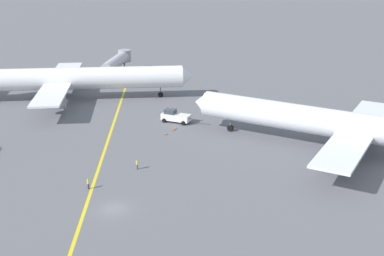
{
  "coord_description": "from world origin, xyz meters",
  "views": [
    {
      "loc": [
        11.17,
        -65.01,
        35.34
      ],
      "look_at": [
        11.18,
        23.2,
        4.0
      ],
      "focal_mm": 48.01,
      "sensor_mm": 36.0,
      "label": 1
    }
  ],
  "objects_px": {
    "airliner_at_gate_left": "(68,79)",
    "traffic_cone_wingtip_starboard": "(175,128)",
    "pushback_tug": "(175,116)",
    "jet_bridge": "(118,61)",
    "traffic_cone_nose_left": "(166,133)",
    "airliner_being_pushed": "(345,126)",
    "traffic_cone_wingtip_port": "(173,129)",
    "ground_crew_wing_walker_right": "(137,164)",
    "ground_crew_marshaller_foreground": "(88,184)"
  },
  "relations": [
    {
      "from": "airliner_at_gate_left",
      "to": "traffic_cone_nose_left",
      "type": "relative_size",
      "value": 99.75
    },
    {
      "from": "traffic_cone_wingtip_starboard",
      "to": "jet_bridge",
      "type": "relative_size",
      "value": 0.03
    },
    {
      "from": "airliner_being_pushed",
      "to": "jet_bridge",
      "type": "bearing_deg",
      "value": 129.85
    },
    {
      "from": "ground_crew_wing_walker_right",
      "to": "traffic_cone_wingtip_starboard",
      "type": "xyz_separation_m",
      "value": [
        5.73,
        20.03,
        -0.6
      ]
    },
    {
      "from": "traffic_cone_wingtip_port",
      "to": "jet_bridge",
      "type": "bearing_deg",
      "value": 110.39
    },
    {
      "from": "traffic_cone_nose_left",
      "to": "ground_crew_wing_walker_right",
      "type": "bearing_deg",
      "value": -103.29
    },
    {
      "from": "airliner_being_pushed",
      "to": "traffic_cone_wingtip_starboard",
      "type": "relative_size",
      "value": 91.6
    },
    {
      "from": "pushback_tug",
      "to": "traffic_cone_wingtip_port",
      "type": "relative_size",
      "value": 15.2
    },
    {
      "from": "pushback_tug",
      "to": "traffic_cone_nose_left",
      "type": "xyz_separation_m",
      "value": [
        -1.68,
        -7.81,
        -1.0
      ]
    },
    {
      "from": "traffic_cone_wingtip_starboard",
      "to": "traffic_cone_nose_left",
      "type": "relative_size",
      "value": 1.0
    },
    {
      "from": "airliner_being_pushed",
      "to": "traffic_cone_wingtip_starboard",
      "type": "bearing_deg",
      "value": 158.6
    },
    {
      "from": "ground_crew_marshaller_foreground",
      "to": "jet_bridge",
      "type": "height_order",
      "value": "jet_bridge"
    },
    {
      "from": "pushback_tug",
      "to": "ground_crew_marshaller_foreground",
      "type": "xyz_separation_m",
      "value": [
        -12.42,
        -31.91,
        -0.38
      ]
    },
    {
      "from": "pushback_tug",
      "to": "ground_crew_wing_walker_right",
      "type": "bearing_deg",
      "value": -102.94
    },
    {
      "from": "airliner_being_pushed",
      "to": "jet_bridge",
      "type": "xyz_separation_m",
      "value": [
        -48.8,
        58.47,
        -0.68
      ]
    },
    {
      "from": "jet_bridge",
      "to": "airliner_at_gate_left",
      "type": "bearing_deg",
      "value": -109.1
    },
    {
      "from": "ground_crew_wing_walker_right",
      "to": "traffic_cone_wingtip_starboard",
      "type": "relative_size",
      "value": 2.82
    },
    {
      "from": "traffic_cone_wingtip_starboard",
      "to": "traffic_cone_wingtip_port",
      "type": "height_order",
      "value": "same"
    },
    {
      "from": "traffic_cone_wingtip_port",
      "to": "traffic_cone_nose_left",
      "type": "height_order",
      "value": "same"
    },
    {
      "from": "airliner_at_gate_left",
      "to": "traffic_cone_nose_left",
      "type": "height_order",
      "value": "airliner_at_gate_left"
    },
    {
      "from": "traffic_cone_nose_left",
      "to": "traffic_cone_wingtip_starboard",
      "type": "bearing_deg",
      "value": 61.72
    },
    {
      "from": "pushback_tug",
      "to": "ground_crew_wing_walker_right",
      "type": "xyz_separation_m",
      "value": [
        -5.63,
        -24.53,
        -0.39
      ]
    },
    {
      "from": "airliner_at_gate_left",
      "to": "airliner_being_pushed",
      "type": "bearing_deg",
      "value": -30.4
    },
    {
      "from": "airliner_being_pushed",
      "to": "traffic_cone_wingtip_starboard",
      "type": "height_order",
      "value": "airliner_being_pushed"
    },
    {
      "from": "jet_bridge",
      "to": "ground_crew_wing_walker_right",
      "type": "bearing_deg",
      "value": -79.64
    },
    {
      "from": "airliner_being_pushed",
      "to": "traffic_cone_nose_left",
      "type": "height_order",
      "value": "airliner_being_pushed"
    },
    {
      "from": "ground_crew_wing_walker_right",
      "to": "ground_crew_marshaller_foreground",
      "type": "bearing_deg",
      "value": -132.57
    },
    {
      "from": "traffic_cone_wingtip_starboard",
      "to": "jet_bridge",
      "type": "bearing_deg",
      "value": 111.08
    },
    {
      "from": "ground_crew_wing_walker_right",
      "to": "airliner_at_gate_left",
      "type": "bearing_deg",
      "value": 116.49
    },
    {
      "from": "traffic_cone_nose_left",
      "to": "jet_bridge",
      "type": "height_order",
      "value": "jet_bridge"
    },
    {
      "from": "ground_crew_marshaller_foreground",
      "to": "traffic_cone_wingtip_port",
      "type": "xyz_separation_m",
      "value": [
        12.21,
        26.52,
        -0.62
      ]
    },
    {
      "from": "ground_crew_marshaller_foreground",
      "to": "jet_bridge",
      "type": "distance_m",
      "value": 74.04
    },
    {
      "from": "airliner_at_gate_left",
      "to": "ground_crew_marshaller_foreground",
      "type": "xyz_separation_m",
      "value": [
        13.93,
        -48.96,
        -4.22
      ]
    },
    {
      "from": "airliner_at_gate_left",
      "to": "traffic_cone_wingtip_starboard",
      "type": "bearing_deg",
      "value": -39.17
    },
    {
      "from": "traffic_cone_nose_left",
      "to": "jet_bridge",
      "type": "distance_m",
      "value": 52.35
    },
    {
      "from": "ground_crew_marshaller_foreground",
      "to": "traffic_cone_nose_left",
      "type": "bearing_deg",
      "value": 66.0
    },
    {
      "from": "pushback_tug",
      "to": "ground_crew_marshaller_foreground",
      "type": "height_order",
      "value": "pushback_tug"
    },
    {
      "from": "airliner_at_gate_left",
      "to": "traffic_cone_wingtip_starboard",
      "type": "height_order",
      "value": "airliner_at_gate_left"
    },
    {
      "from": "traffic_cone_wingtip_starboard",
      "to": "pushback_tug",
      "type": "bearing_deg",
      "value": 91.26
    },
    {
      "from": "airliner_at_gate_left",
      "to": "ground_crew_marshaller_foreground",
      "type": "relative_size",
      "value": 34.81
    },
    {
      "from": "traffic_cone_wingtip_port",
      "to": "pushback_tug",
      "type": "bearing_deg",
      "value": 87.81
    },
    {
      "from": "traffic_cone_wingtip_starboard",
      "to": "jet_bridge",
      "type": "height_order",
      "value": "jet_bridge"
    },
    {
      "from": "traffic_cone_wingtip_starboard",
      "to": "traffic_cone_wingtip_port",
      "type": "distance_m",
      "value": 0.95
    },
    {
      "from": "traffic_cone_wingtip_port",
      "to": "airliner_being_pushed",
      "type": "bearing_deg",
      "value": -19.77
    },
    {
      "from": "pushback_tug",
      "to": "jet_bridge",
      "type": "xyz_separation_m",
      "value": [
        -17.76,
        41.85,
        3.02
      ]
    },
    {
      "from": "pushback_tug",
      "to": "traffic_cone_wingtip_starboard",
      "type": "relative_size",
      "value": 15.2
    },
    {
      "from": "traffic_cone_wingtip_port",
      "to": "ground_crew_wing_walker_right",
      "type": "bearing_deg",
      "value": -105.83
    },
    {
      "from": "airliner_being_pushed",
      "to": "airliner_at_gate_left",
      "type": "bearing_deg",
      "value": 149.6
    },
    {
      "from": "traffic_cone_nose_left",
      "to": "traffic_cone_wingtip_port",
      "type": "bearing_deg",
      "value": 58.56
    },
    {
      "from": "airliner_at_gate_left",
      "to": "traffic_cone_wingtip_port",
      "type": "bearing_deg",
      "value": -40.64
    }
  ]
}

